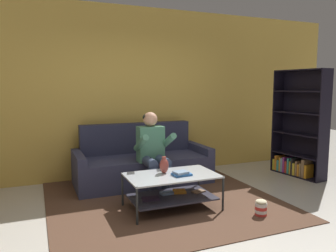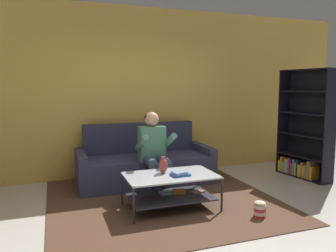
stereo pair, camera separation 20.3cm
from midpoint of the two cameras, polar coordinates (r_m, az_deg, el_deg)
name	(u,v)px [view 1 (the left image)]	position (r m, az deg, el deg)	size (l,w,h in m)	color
ground	(192,229)	(3.77, 2.65, -17.44)	(16.80, 16.80, 0.00)	beige
back_partition	(130,92)	(5.76, -7.69, 5.83)	(8.40, 0.12, 2.90)	gold
couch	(142,164)	(5.35, -5.66, -6.61)	(2.13, 0.90, 0.94)	#333551
person_seated_center	(153,149)	(4.77, -3.84, -4.04)	(0.50, 0.58, 1.18)	#344059
coffee_table	(172,186)	(4.22, -0.76, -10.44)	(1.14, 0.68, 0.45)	silver
area_rug	(158,196)	(4.75, -2.97, -12.12)	(3.00, 3.19, 0.01)	brown
vase	(164,165)	(4.22, -2.08, -6.88)	(0.12, 0.12, 0.21)	#963B32
book_stack	(181,174)	(4.13, 0.91, -8.29)	(0.24, 0.17, 0.05)	#295FAA
bookshelf	(299,135)	(6.10, 20.99, -1.54)	(0.40, 1.00, 1.84)	black
popcorn_tub	(261,208)	(4.18, 14.51, -13.63)	(0.14, 0.14, 0.20)	red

